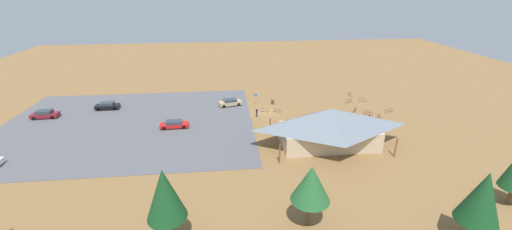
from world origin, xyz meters
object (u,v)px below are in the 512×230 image
(pine_east, at_px, (311,184))
(visitor_by_pavilion, at_px, (257,112))
(pine_center, at_px, (483,197))
(bicycle_green_mid_cluster, at_px, (350,95))
(bicycle_silver_edge_south, at_px, (265,110))
(bicycle_purple_back_row, at_px, (349,101))
(pine_far_east, at_px, (165,194))
(bike_pavilion, at_px, (330,125))
(trash_bin, at_px, (273,102))
(car_black_mid_lot, at_px, (107,106))
(bicycle_orange_trailside, at_px, (363,100))
(car_red_back_corner, at_px, (174,124))
(car_maroon_inner_stall, at_px, (45,114))
(bicycle_white_yard_front, at_px, (376,121))
(bicycle_blue_lone_east, at_px, (368,113))
(car_tan_aisle_side, at_px, (230,102))
(lot_sign, at_px, (256,97))
(bicycle_yellow_lone_west, at_px, (389,110))
(bicycle_red_yard_right, at_px, (379,117))
(bicycle_teal_by_bin, at_px, (277,111))

(pine_east, relative_size, visitor_by_pavilion, 3.98)
(pine_center, distance_m, bicycle_green_mid_cluster, 42.07)
(bicycle_silver_edge_south, relative_size, bicycle_purple_back_row, 1.02)
(pine_far_east, height_order, bicycle_purple_back_row, pine_far_east)
(bike_pavilion, height_order, trash_bin, bike_pavilion)
(bicycle_green_mid_cluster, bearing_deg, car_black_mid_lot, 2.95)
(bicycle_orange_trailside, xyz_separation_m, car_red_back_corner, (36.88, 9.21, 0.32))
(bicycle_silver_edge_south, height_order, bicycle_green_mid_cluster, bicycle_green_mid_cluster)
(bicycle_silver_edge_south, bearing_deg, car_maroon_inner_stall, -1.71)
(pine_center, distance_m, bicycle_white_yard_front, 28.01)
(bicycle_blue_lone_east, xyz_separation_m, bicycle_white_yard_front, (0.13, 3.67, -0.03))
(bike_pavilion, distance_m, car_maroon_inner_stall, 49.93)
(bicycle_green_mid_cluster, distance_m, car_maroon_inner_stall, 59.51)
(pine_far_east, xyz_separation_m, car_tan_aisle_side, (-6.73, -35.20, -4.45))
(lot_sign, height_order, bicycle_green_mid_cluster, lot_sign)
(visitor_by_pavilion, bearing_deg, bike_pavilion, 127.90)
(bicycle_white_yard_front, bearing_deg, trash_bin, -34.10)
(bike_pavilion, height_order, bicycle_green_mid_cluster, bike_pavilion)
(lot_sign, bearing_deg, pine_far_east, 71.59)
(trash_bin, distance_m, bicycle_yellow_lone_west, 22.19)
(pine_east, bearing_deg, bike_pavilion, -114.29)
(trash_bin, relative_size, pine_east, 0.13)
(bicycle_red_yard_right, bearing_deg, bicycle_teal_by_bin, -16.41)
(bike_pavilion, distance_m, bicycle_yellow_lone_west, 19.68)
(bicycle_yellow_lone_west, relative_size, bicycle_green_mid_cluster, 0.94)
(trash_bin, bearing_deg, bike_pavilion, 106.90)
(bicycle_purple_back_row, height_order, car_black_mid_lot, car_black_mid_lot)
(bicycle_white_yard_front, height_order, car_tan_aisle_side, car_tan_aisle_side)
(bicycle_green_mid_cluster, bearing_deg, visitor_by_pavilion, 23.37)
(bicycle_red_yard_right, bearing_deg, trash_bin, -28.63)
(pine_far_east, bearing_deg, bicycle_yellow_lone_west, -141.86)
(pine_far_east, bearing_deg, pine_east, -177.08)
(pine_east, distance_m, car_black_mid_lot, 46.49)
(pine_east, height_order, bicycle_red_yard_right, pine_east)
(pine_far_east, bearing_deg, lot_sign, -108.41)
(bicycle_teal_by_bin, bearing_deg, car_black_mid_lot, -8.80)
(car_red_back_corner, bearing_deg, bicycle_red_yard_right, 179.84)
(bike_pavilion, relative_size, car_black_mid_lot, 3.80)
(pine_center, distance_m, bicycle_yellow_lone_west, 33.33)
(bicycle_orange_trailside, distance_m, car_red_back_corner, 38.02)
(pine_center, bearing_deg, bicycle_green_mid_cluster, -96.67)
(pine_east, distance_m, car_maroon_inner_stall, 51.27)
(pine_center, relative_size, bicycle_blue_lone_east, 5.01)
(pine_far_east, xyz_separation_m, bicycle_teal_by_bin, (-15.44, -30.74, -4.83))
(lot_sign, xyz_separation_m, car_tan_aisle_side, (5.13, 0.45, -0.68))
(lot_sign, xyz_separation_m, bicycle_teal_by_bin, (-3.58, 4.91, -1.05))
(car_black_mid_lot, bearing_deg, bicycle_white_yard_front, 166.51)
(bike_pavilion, distance_m, lot_sign, 20.79)
(trash_bin, bearing_deg, bicycle_orange_trailside, 178.78)
(car_black_mid_lot, bearing_deg, bicycle_silver_edge_south, 171.47)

